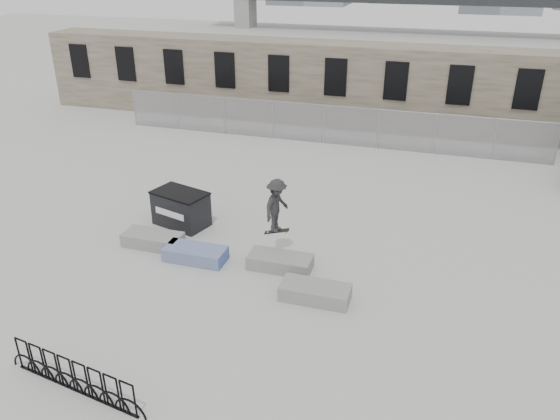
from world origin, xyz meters
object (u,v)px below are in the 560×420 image
at_px(planter_center_left, 195,253).
at_px(bike_rack, 74,376).
at_px(skateboarder, 277,206).
at_px(planter_center_right, 280,261).
at_px(planter_far_left, 153,239).
at_px(planter_offset, 315,292).
at_px(dumpster, 181,208).

height_order(planter_center_left, bike_rack, bike_rack).
bearing_deg(skateboarder, planter_center_right, -137.21).
bearing_deg(planter_center_left, skateboarder, 17.69).
height_order(bike_rack, skateboarder, skateboarder).
relative_size(planter_far_left, bike_rack, 0.50).
xyz_separation_m(planter_center_left, skateboarder, (2.51, 0.80, 1.69)).
height_order(planter_offset, skateboarder, skateboarder).
xyz_separation_m(planter_far_left, planter_center_right, (4.56, -0.13, 0.00)).
xyz_separation_m(planter_center_right, bike_rack, (-2.89, -6.46, 0.19)).
height_order(planter_center_left, planter_offset, same).
xyz_separation_m(planter_far_left, bike_rack, (1.66, -6.59, 0.19)).
bearing_deg(planter_offset, planter_center_right, 137.85).
relative_size(planter_far_left, planter_center_right, 1.00).
distance_m(planter_far_left, skateboarder, 4.63).
xyz_separation_m(planter_center_right, dumpster, (-4.33, 1.85, 0.40)).
bearing_deg(bike_rack, planter_center_right, 65.87).
distance_m(planter_far_left, planter_offset, 6.19).
xyz_separation_m(planter_offset, skateboarder, (-1.71, 1.79, 1.69)).
bearing_deg(bike_rack, skateboarder, 69.18).
bearing_deg(skateboarder, planter_center_left, 122.19).
xyz_separation_m(planter_far_left, planter_center_left, (1.79, -0.46, 0.00)).
bearing_deg(dumpster, planter_center_right, -6.99).
bearing_deg(planter_center_right, planter_center_left, -173.29).
relative_size(planter_center_right, planter_offset, 1.00).
distance_m(planter_center_right, planter_offset, 1.96).
bearing_deg(skateboarder, bike_rack, 173.67).
bearing_deg(planter_center_right, bike_rack, -114.13).
distance_m(planter_offset, bike_rack, 6.74).
xyz_separation_m(planter_far_left, skateboarder, (4.30, 0.35, 1.69)).
relative_size(planter_offset, bike_rack, 0.50).
distance_m(planter_offset, skateboarder, 3.00).
relative_size(planter_offset, dumpster, 0.91).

